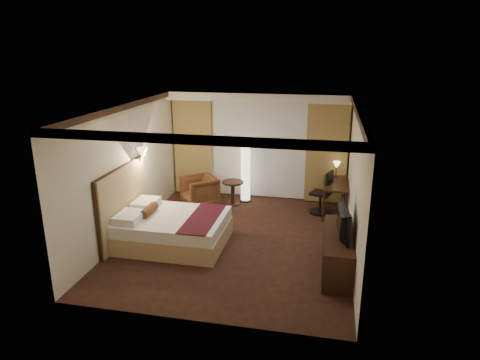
% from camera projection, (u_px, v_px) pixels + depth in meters
% --- Properties ---
extents(floor, '(4.50, 5.50, 0.01)m').
position_uv_depth(floor, '(236.00, 240.00, 8.70)').
color(floor, black).
rests_on(floor, ground).
extents(ceiling, '(4.50, 5.50, 0.01)m').
position_uv_depth(ceiling, '(236.00, 106.00, 7.89)').
color(ceiling, white).
rests_on(ceiling, back_wall).
extents(back_wall, '(4.50, 0.02, 2.70)m').
position_uv_depth(back_wall, '(259.00, 145.00, 10.86)').
color(back_wall, '#F1E5D0').
rests_on(back_wall, floor).
extents(left_wall, '(0.02, 5.50, 2.70)m').
position_uv_depth(left_wall, '(128.00, 170.00, 8.73)').
color(left_wall, '#F1E5D0').
rests_on(left_wall, floor).
extents(right_wall, '(0.02, 5.50, 2.70)m').
position_uv_depth(right_wall, '(355.00, 184.00, 7.85)').
color(right_wall, '#F1E5D0').
rests_on(right_wall, floor).
extents(crown_molding, '(4.50, 5.50, 0.12)m').
position_uv_depth(crown_molding, '(236.00, 110.00, 7.91)').
color(crown_molding, black).
rests_on(crown_molding, ceiling).
extents(soffit, '(4.50, 0.50, 0.20)m').
position_uv_depth(soffit, '(258.00, 97.00, 10.25)').
color(soffit, white).
rests_on(soffit, ceiling).
extents(curtain_sheer, '(2.48, 0.04, 2.45)m').
position_uv_depth(curtain_sheer, '(258.00, 150.00, 10.82)').
color(curtain_sheer, silver).
rests_on(curtain_sheer, back_wall).
extents(curtain_left_drape, '(1.00, 0.14, 2.45)m').
position_uv_depth(curtain_left_drape, '(193.00, 147.00, 11.09)').
color(curtain_left_drape, '#A68D4C').
rests_on(curtain_left_drape, back_wall).
extents(curtain_right_drape, '(1.00, 0.14, 2.45)m').
position_uv_depth(curtain_right_drape, '(327.00, 154.00, 10.43)').
color(curtain_right_drape, '#A68D4C').
rests_on(curtain_right_drape, back_wall).
extents(wall_sconce, '(0.24, 0.24, 0.24)m').
position_uv_depth(wall_sconce, '(142.00, 153.00, 8.97)').
color(wall_sconce, white).
rests_on(wall_sconce, left_wall).
extents(bed, '(2.04, 1.59, 0.60)m').
position_uv_depth(bed, '(174.00, 230.00, 8.44)').
color(bed, white).
rests_on(bed, floor).
extents(headboard, '(0.12, 1.89, 1.50)m').
position_uv_depth(headboard, '(124.00, 204.00, 8.51)').
color(headboard, tan).
rests_on(headboard, floor).
extents(armchair, '(1.04, 1.05, 0.79)m').
position_uv_depth(armchair, '(199.00, 189.00, 10.51)').
color(armchair, '#4B3116').
rests_on(armchair, floor).
extents(side_table, '(0.53, 0.53, 0.59)m').
position_uv_depth(side_table, '(233.00, 193.00, 10.59)').
color(side_table, black).
rests_on(side_table, floor).
extents(floor_lamp, '(0.31, 0.31, 1.47)m').
position_uv_depth(floor_lamp, '(246.00, 173.00, 10.66)').
color(floor_lamp, white).
rests_on(floor_lamp, floor).
extents(desk, '(0.55, 1.24, 0.75)m').
position_uv_depth(desk, '(335.00, 198.00, 9.97)').
color(desk, black).
rests_on(desk, floor).
extents(desk_lamp, '(0.18, 0.18, 0.34)m').
position_uv_depth(desk_lamp, '(336.00, 170.00, 10.25)').
color(desk_lamp, '#FFD899').
rests_on(desk_lamp, desk).
extents(office_chair, '(0.64, 0.64, 1.04)m').
position_uv_depth(office_chair, '(321.00, 192.00, 9.95)').
color(office_chair, black).
rests_on(office_chair, floor).
extents(dresser, '(0.50, 1.74, 0.68)m').
position_uv_depth(dresser, '(338.00, 252.00, 7.44)').
color(dresser, black).
rests_on(dresser, floor).
extents(television, '(0.70, 1.12, 0.14)m').
position_uv_depth(television, '(339.00, 217.00, 7.26)').
color(television, black).
rests_on(television, dresser).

